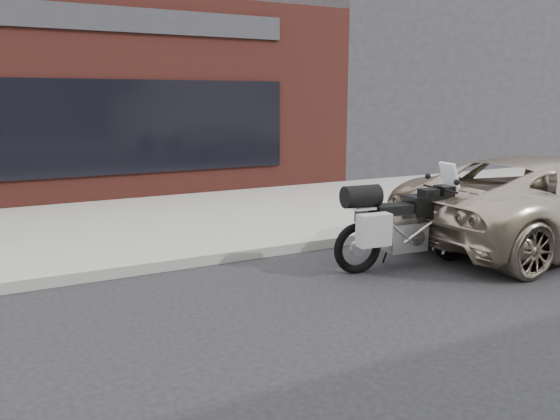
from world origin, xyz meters
The scene contains 6 objects.
ground centered at (0.00, 0.00, 0.00)m, with size 120.00×120.00×0.00m, color black.
near_sidewalk centered at (0.00, 7.00, 0.07)m, with size 44.00×6.00×0.15m, color gray.
storefront centered at (-2.00, 13.98, 2.25)m, with size 14.00×10.07×4.50m.
neighbour_building centered at (10.00, 14.00, 3.00)m, with size 10.00×10.00×6.00m, color #252529.
motorcycle centered at (1.69, 2.71, 0.62)m, with size 2.27×0.73×1.44m.
minivan centered at (4.65, 2.60, 0.71)m, with size 2.37×5.13×1.43m, color tan.
Camera 1 is at (-3.03, -3.01, 2.31)m, focal length 35.00 mm.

